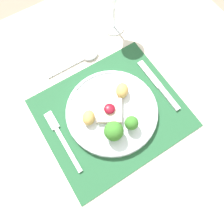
# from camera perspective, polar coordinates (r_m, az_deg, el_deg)

# --- Properties ---
(ground_plane) EXTENTS (8.00, 8.00, 0.00)m
(ground_plane) POSITION_cam_1_polar(r_m,az_deg,el_deg) (1.40, -0.01, -11.28)
(ground_plane) COLOR gray
(dining_table) EXTENTS (1.13, 1.05, 0.76)m
(dining_table) POSITION_cam_1_polar(r_m,az_deg,el_deg) (0.76, -0.02, -2.95)
(dining_table) COLOR beige
(dining_table) RESTS_ON ground_plane
(placemat) EXTENTS (0.42, 0.36, 0.00)m
(placemat) POSITION_cam_1_polar(r_m,az_deg,el_deg) (0.67, -0.03, -0.21)
(placemat) COLOR #235633
(placemat) RESTS_ON dining_table
(dinner_plate) EXTENTS (0.28, 0.28, 0.08)m
(dinner_plate) POSITION_cam_1_polar(r_m,az_deg,el_deg) (0.64, 0.06, -0.44)
(dinner_plate) COLOR silver
(dinner_plate) RESTS_ON placemat
(fork) EXTENTS (0.02, 0.20, 0.01)m
(fork) POSITION_cam_1_polar(r_m,az_deg,el_deg) (0.65, -13.23, -6.24)
(fork) COLOR silver
(fork) RESTS_ON placemat
(knife) EXTENTS (0.02, 0.20, 0.01)m
(knife) POSITION_cam_1_polar(r_m,az_deg,el_deg) (0.71, 12.64, 6.14)
(knife) COLOR silver
(knife) RESTS_ON placemat
(spoon) EXTENTS (0.19, 0.05, 0.02)m
(spoon) POSITION_cam_1_polar(r_m,az_deg,el_deg) (0.76, -6.89, 14.14)
(spoon) COLOR silver
(spoon) RESTS_ON dining_table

